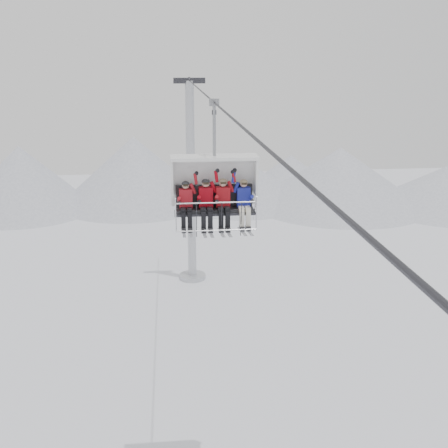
{
  "coord_description": "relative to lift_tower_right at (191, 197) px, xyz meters",
  "views": [
    {
      "loc": [
        -1.42,
        -14.27,
        14.53
      ],
      "look_at": [
        0.0,
        0.0,
        10.34
      ],
      "focal_mm": 45.0,
      "sensor_mm": 36.0,
      "label": 1
    }
  ],
  "objects": [
    {
      "name": "skier_center_left",
      "position": [
        -0.28,
        -19.13,
        4.46
      ],
      "size": [
        0.44,
        1.69,
        1.73
      ],
      "color": "#A90714",
      "rests_on": "chairlift_carrier"
    },
    {
      "name": "lift_tower_right",
      "position": [
        0.0,
        0.0,
        0.0
      ],
      "size": [
        2.0,
        1.8,
        13.48
      ],
      "color": "#B0B2B7",
      "rests_on": "ground"
    },
    {
      "name": "skier_far_left",
      "position": [
        -0.92,
        -19.14,
        4.44
      ],
      "size": [
        0.41,
        1.69,
        1.65
      ],
      "color": "#B11721",
      "rests_on": "chairlift_carrier"
    },
    {
      "name": "skier_far_right",
      "position": [
        0.92,
        -19.13,
        4.44
      ],
      "size": [
        0.42,
        1.69,
        1.67
      ],
      "color": "#1C249A",
      "rests_on": "chairlift_carrier"
    },
    {
      "name": "skier_center_right",
      "position": [
        0.26,
        -19.13,
        4.46
      ],
      "size": [
        0.44,
        1.69,
        1.73
      ],
      "color": "#A91119",
      "rests_on": "chairlift_carrier"
    },
    {
      "name": "ridgeline",
      "position": [
        -1.58,
        20.05,
        -2.94
      ],
      "size": [
        72.0,
        21.0,
        7.0
      ],
      "color": "silver",
      "rests_on": "ground"
    },
    {
      "name": "chairlift_carrier",
      "position": [
        0.0,
        -18.82,
        4.97
      ],
      "size": [
        2.73,
        1.17,
        3.98
      ],
      "color": "black",
      "rests_on": "haul_cable"
    },
    {
      "name": "haul_cable",
      "position": [
        0.0,
        -22.0,
        7.52
      ],
      "size": [
        0.06,
        50.0,
        0.06
      ],
      "primitive_type": "cylinder",
      "rotation": [
        1.57,
        0.0,
        0.0
      ],
      "color": "#2A2A2E",
      "rests_on": "lift_tower_left"
    }
  ]
}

